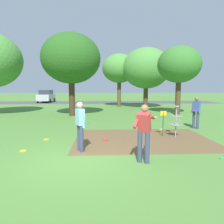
{
  "coord_description": "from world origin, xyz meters",
  "views": [
    {
      "loc": [
        0.74,
        -6.07,
        2.19
      ],
      "look_at": [
        1.24,
        3.95,
        1.0
      ],
      "focal_mm": 32.99,
      "sensor_mm": 36.0,
      "label": 1
    }
  ],
  "objects_px": {
    "frisbee_far_right": "(162,128)",
    "parked_car_leftmost": "(46,96)",
    "player_foreground_watching": "(80,124)",
    "tree_near_left": "(71,59)",
    "frisbee_mid_grass": "(105,140)",
    "tree_mid_center": "(119,69)",
    "frisbee_scattered_a": "(46,139)",
    "disc_golf_basket": "(175,120)",
    "player_waiting_left": "(196,111)",
    "tree_mid_right": "(146,68)",
    "frisbee_far_left": "(161,129)",
    "frisbee_by_tee": "(223,158)",
    "frisbee_near_basket": "(23,151)",
    "tree_mid_left": "(179,65)",
    "player_throwing": "(144,130)"
  },
  "relations": [
    {
      "from": "frisbee_far_right",
      "to": "parked_car_leftmost",
      "type": "xyz_separation_m",
      "value": [
        -11.66,
        20.44,
        0.91
      ]
    },
    {
      "from": "player_foreground_watching",
      "to": "tree_near_left",
      "type": "height_order",
      "value": "tree_near_left"
    },
    {
      "from": "frisbee_mid_grass",
      "to": "tree_mid_center",
      "type": "relative_size",
      "value": 0.04
    },
    {
      "from": "player_foreground_watching",
      "to": "frisbee_scattered_a",
      "type": "height_order",
      "value": "player_foreground_watching"
    },
    {
      "from": "disc_golf_basket",
      "to": "tree_mid_center",
      "type": "xyz_separation_m",
      "value": [
        -1.25,
        14.81,
        3.59
      ]
    },
    {
      "from": "frisbee_scattered_a",
      "to": "parked_car_leftmost",
      "type": "distance_m",
      "value": 23.58
    },
    {
      "from": "player_waiting_left",
      "to": "tree_mid_right",
      "type": "bearing_deg",
      "value": 91.24
    },
    {
      "from": "player_foreground_watching",
      "to": "player_waiting_left",
      "type": "bearing_deg",
      "value": 32.56
    },
    {
      "from": "frisbee_scattered_a",
      "to": "tree_near_left",
      "type": "relative_size",
      "value": 0.04
    },
    {
      "from": "player_foreground_watching",
      "to": "tree_mid_right",
      "type": "relative_size",
      "value": 0.27
    },
    {
      "from": "frisbee_mid_grass",
      "to": "frisbee_far_left",
      "type": "distance_m",
      "value": 3.68
    },
    {
      "from": "frisbee_by_tee",
      "to": "tree_mid_center",
      "type": "distance_m",
      "value": 18.36
    },
    {
      "from": "frisbee_by_tee",
      "to": "frisbee_near_basket",
      "type": "bearing_deg",
      "value": 170.52
    },
    {
      "from": "frisbee_mid_grass",
      "to": "tree_mid_left",
      "type": "height_order",
      "value": "tree_mid_left"
    },
    {
      "from": "frisbee_scattered_a",
      "to": "tree_mid_center",
      "type": "bearing_deg",
      "value": 73.92
    },
    {
      "from": "frisbee_by_tee",
      "to": "tree_mid_left",
      "type": "height_order",
      "value": "tree_mid_left"
    },
    {
      "from": "disc_golf_basket",
      "to": "tree_mid_center",
      "type": "relative_size",
      "value": 0.23
    },
    {
      "from": "frisbee_mid_grass",
      "to": "frisbee_scattered_a",
      "type": "height_order",
      "value": "same"
    },
    {
      "from": "player_throwing",
      "to": "tree_mid_right",
      "type": "height_order",
      "value": "tree_mid_right"
    },
    {
      "from": "player_waiting_left",
      "to": "frisbee_near_basket",
      "type": "distance_m",
      "value": 8.61
    },
    {
      "from": "frisbee_mid_grass",
      "to": "parked_car_leftmost",
      "type": "distance_m",
      "value": 24.59
    },
    {
      "from": "tree_mid_right",
      "to": "parked_car_leftmost",
      "type": "height_order",
      "value": "tree_mid_right"
    },
    {
      "from": "frisbee_mid_grass",
      "to": "frisbee_scattered_a",
      "type": "distance_m",
      "value": 2.51
    },
    {
      "from": "player_waiting_left",
      "to": "frisbee_near_basket",
      "type": "xyz_separation_m",
      "value": [
        -7.76,
        -3.59,
        -0.96
      ]
    },
    {
      "from": "player_throwing",
      "to": "tree_near_left",
      "type": "height_order",
      "value": "tree_near_left"
    },
    {
      "from": "tree_near_left",
      "to": "tree_mid_left",
      "type": "distance_m",
      "value": 8.51
    },
    {
      "from": "frisbee_near_basket",
      "to": "tree_mid_left",
      "type": "height_order",
      "value": "tree_mid_left"
    },
    {
      "from": "frisbee_near_basket",
      "to": "frisbee_far_left",
      "type": "xyz_separation_m",
      "value": [
        5.86,
        3.44,
        0.0
      ]
    },
    {
      "from": "disc_golf_basket",
      "to": "tree_mid_left",
      "type": "bearing_deg",
      "value": 68.67
    },
    {
      "from": "disc_golf_basket",
      "to": "tree_near_left",
      "type": "distance_m",
      "value": 9.85
    },
    {
      "from": "player_foreground_watching",
      "to": "tree_mid_left",
      "type": "xyz_separation_m",
      "value": [
        6.91,
        9.43,
        3.02
      ]
    },
    {
      "from": "frisbee_near_basket",
      "to": "frisbee_mid_grass",
      "type": "distance_m",
      "value": 3.15
    },
    {
      "from": "frisbee_by_tee",
      "to": "frisbee_far_left",
      "type": "distance_m",
      "value": 4.56
    },
    {
      "from": "tree_near_left",
      "to": "frisbee_by_tee",
      "type": "bearing_deg",
      "value": -59.22
    },
    {
      "from": "player_foreground_watching",
      "to": "tree_near_left",
      "type": "xyz_separation_m",
      "value": [
        -1.59,
        9.21,
        3.42
      ]
    },
    {
      "from": "player_foreground_watching",
      "to": "frisbee_far_right",
      "type": "distance_m",
      "value": 5.76
    },
    {
      "from": "frisbee_far_left",
      "to": "parked_car_leftmost",
      "type": "bearing_deg",
      "value": 118.8
    },
    {
      "from": "tree_mid_right",
      "to": "tree_near_left",
      "type": "bearing_deg",
      "value": -139.5
    },
    {
      "from": "frisbee_near_basket",
      "to": "frisbee_far_right",
      "type": "xyz_separation_m",
      "value": [
        6.02,
        3.91,
        0.0
      ]
    },
    {
      "from": "player_waiting_left",
      "to": "frisbee_by_tee",
      "type": "distance_m",
      "value": 4.94
    },
    {
      "from": "disc_golf_basket",
      "to": "frisbee_near_basket",
      "type": "height_order",
      "value": "disc_golf_basket"
    },
    {
      "from": "player_throwing",
      "to": "tree_mid_center",
      "type": "bearing_deg",
      "value": 87.52
    },
    {
      "from": "frisbee_far_right",
      "to": "player_waiting_left",
      "type": "bearing_deg",
      "value": -10.27
    },
    {
      "from": "tree_near_left",
      "to": "frisbee_scattered_a",
      "type": "bearing_deg",
      "value": -90.19
    },
    {
      "from": "player_throwing",
      "to": "frisbee_near_basket",
      "type": "bearing_deg",
      "value": 161.94
    },
    {
      "from": "player_waiting_left",
      "to": "frisbee_far_left",
      "type": "relative_size",
      "value": 7.71
    },
    {
      "from": "frisbee_near_basket",
      "to": "frisbee_far_right",
      "type": "relative_size",
      "value": 1.01
    },
    {
      "from": "player_throwing",
      "to": "frisbee_far_right",
      "type": "relative_size",
      "value": 7.39
    },
    {
      "from": "player_foreground_watching",
      "to": "frisbee_mid_grass",
      "type": "distance_m",
      "value": 1.9
    },
    {
      "from": "tree_near_left",
      "to": "frisbee_far_left",
      "type": "bearing_deg",
      "value": -46.13
    }
  ]
}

